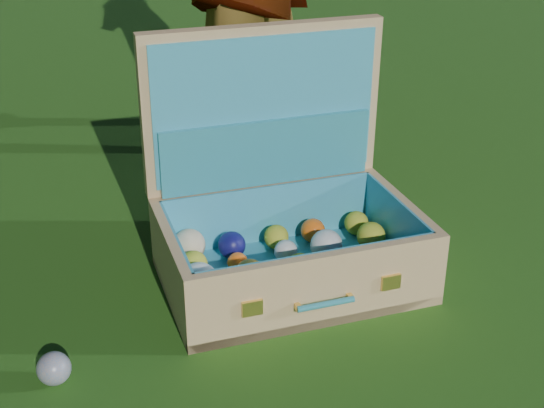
# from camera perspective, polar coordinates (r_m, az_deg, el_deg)

# --- Properties ---
(ground) EXTENTS (60.00, 60.00, 0.00)m
(ground) POSITION_cam_1_polar(r_m,az_deg,el_deg) (2.06, 3.01, -4.51)
(ground) COLOR #215114
(ground) RESTS_ON ground
(stray_ball) EXTENTS (0.07, 0.07, 0.07)m
(stray_ball) POSITION_cam_1_polar(r_m,az_deg,el_deg) (1.69, -16.10, -11.82)
(stray_ball) COLOR teal
(stray_ball) RESTS_ON ground
(suitcase) EXTENTS (0.75, 0.63, 0.62)m
(suitcase) POSITION_cam_1_polar(r_m,az_deg,el_deg) (1.95, 0.56, -0.46)
(suitcase) COLOR tan
(suitcase) RESTS_ON ground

